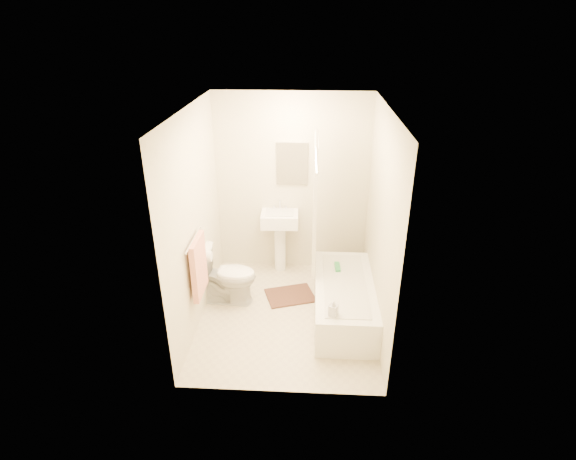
# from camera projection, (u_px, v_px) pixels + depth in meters

# --- Properties ---
(floor) EXTENTS (2.40, 2.40, 0.00)m
(floor) POSITION_uv_depth(u_px,v_px,m) (287.00, 315.00, 5.32)
(floor) COLOR beige
(floor) RESTS_ON ground
(ceiling) EXTENTS (2.40, 2.40, 0.00)m
(ceiling) POSITION_uv_depth(u_px,v_px,m) (287.00, 109.00, 4.28)
(ceiling) COLOR white
(ceiling) RESTS_ON ground
(wall_back) EXTENTS (2.00, 0.02, 2.40)m
(wall_back) POSITION_uv_depth(u_px,v_px,m) (292.00, 185.00, 5.88)
(wall_back) COLOR beige
(wall_back) RESTS_ON ground
(wall_left) EXTENTS (0.02, 2.40, 2.40)m
(wall_left) POSITION_uv_depth(u_px,v_px,m) (195.00, 221.00, 4.85)
(wall_left) COLOR beige
(wall_left) RESTS_ON ground
(wall_right) EXTENTS (0.02, 2.40, 2.40)m
(wall_right) POSITION_uv_depth(u_px,v_px,m) (381.00, 225.00, 4.75)
(wall_right) COLOR beige
(wall_right) RESTS_ON ground
(mirror) EXTENTS (0.40, 0.03, 0.55)m
(mirror) POSITION_uv_depth(u_px,v_px,m) (292.00, 163.00, 5.73)
(mirror) COLOR white
(mirror) RESTS_ON wall_back
(curtain_rod) EXTENTS (0.03, 1.70, 0.03)m
(curtain_rod) POSITION_uv_depth(u_px,v_px,m) (317.00, 148.00, 4.53)
(curtain_rod) COLOR silver
(curtain_rod) RESTS_ON wall_back
(shower_curtain) EXTENTS (0.04, 0.80, 1.55)m
(shower_curtain) POSITION_uv_depth(u_px,v_px,m) (315.00, 204.00, 5.23)
(shower_curtain) COLOR silver
(shower_curtain) RESTS_ON curtain_rod
(towel_bar) EXTENTS (0.02, 0.60, 0.02)m
(towel_bar) POSITION_uv_depth(u_px,v_px,m) (193.00, 240.00, 4.67)
(towel_bar) COLOR silver
(towel_bar) RESTS_ON wall_left
(towel) EXTENTS (0.06, 0.45, 0.66)m
(towel) POSITION_uv_depth(u_px,v_px,m) (199.00, 266.00, 4.81)
(towel) COLOR #CC7266
(towel) RESTS_ON towel_bar
(toilet_paper) EXTENTS (0.11, 0.12, 0.12)m
(toilet_paper) POSITION_uv_depth(u_px,v_px,m) (207.00, 256.00, 5.17)
(toilet_paper) COLOR white
(toilet_paper) RESTS_ON wall_left
(toilet) EXTENTS (0.75, 0.44, 0.72)m
(toilet) POSITION_uv_depth(u_px,v_px,m) (227.00, 275.00, 5.45)
(toilet) COLOR white
(toilet) RESTS_ON floor
(sink) EXTENTS (0.50, 0.40, 0.95)m
(sink) POSITION_uv_depth(u_px,v_px,m) (280.00, 239.00, 6.08)
(sink) COLOR white
(sink) RESTS_ON floor
(bathtub) EXTENTS (0.67, 1.53, 0.43)m
(bathtub) POSITION_uv_depth(u_px,v_px,m) (344.00, 300.00, 5.23)
(bathtub) COLOR white
(bathtub) RESTS_ON floor
(bath_mat) EXTENTS (0.69, 0.59, 0.02)m
(bath_mat) POSITION_uv_depth(u_px,v_px,m) (290.00, 295.00, 5.68)
(bath_mat) COLOR #4E271C
(bath_mat) RESTS_ON floor
(soap_bottle) EXTENTS (0.11, 0.11, 0.19)m
(soap_bottle) POSITION_uv_depth(u_px,v_px,m) (333.00, 308.00, 4.56)
(soap_bottle) COLOR white
(soap_bottle) RESTS_ON bathtub
(scrub_brush) EXTENTS (0.07, 0.21, 0.04)m
(scrub_brush) POSITION_uv_depth(u_px,v_px,m) (337.00, 267.00, 5.44)
(scrub_brush) COLOR green
(scrub_brush) RESTS_ON bathtub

